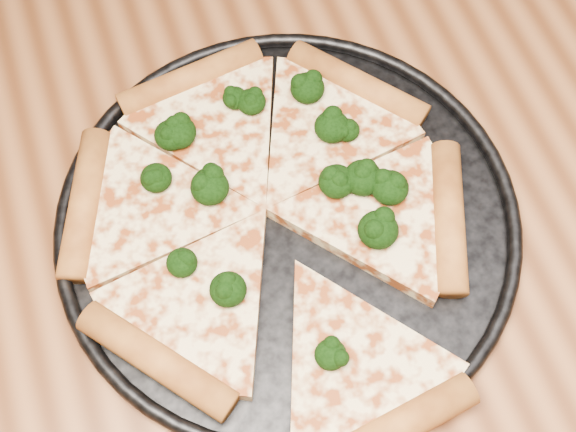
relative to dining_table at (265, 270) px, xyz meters
name	(u,v)px	position (x,y,z in m)	size (l,w,h in m)	color
ground	(275,422)	(0.00, 0.00, -0.66)	(4.00, 4.00, 0.00)	brown
dining_table	(265,270)	(0.00, 0.00, 0.00)	(1.20, 0.90, 0.75)	brown
pizza_pan	(288,220)	(0.02, 0.00, 0.10)	(0.39, 0.39, 0.02)	black
pizza	(271,219)	(0.01, 0.00, 0.11)	(0.35, 0.39, 0.03)	#FFDC9C
broccoli_florets	(278,176)	(0.02, 0.03, 0.12)	(0.21, 0.27, 0.02)	black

